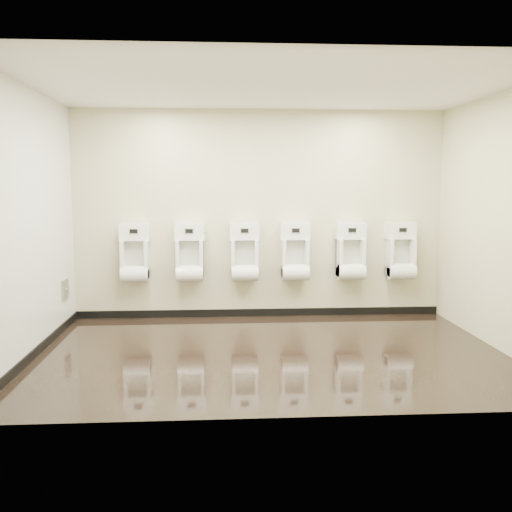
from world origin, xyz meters
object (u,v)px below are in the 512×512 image
(urinal_3, at_px, (295,256))
(urinal_4, at_px, (351,255))
(urinal_2, at_px, (245,256))
(urinal_1, at_px, (190,257))
(urinal_0, at_px, (135,257))
(access_panel, at_px, (65,289))
(urinal_5, at_px, (401,255))

(urinal_3, height_order, urinal_4, same)
(urinal_2, bearing_deg, urinal_1, 180.00)
(urinal_1, bearing_deg, urinal_4, 0.00)
(urinal_1, distance_m, urinal_2, 0.73)
(urinal_0, xyz_separation_m, urinal_4, (2.90, 0.00, 0.00))
(urinal_1, height_order, urinal_3, same)
(urinal_0, distance_m, urinal_4, 2.90)
(urinal_0, bearing_deg, urinal_3, 0.00)
(access_panel, xyz_separation_m, urinal_3, (2.95, 0.41, 0.35))
(urinal_2, distance_m, urinal_4, 1.44)
(urinal_2, height_order, urinal_4, same)
(access_panel, xyz_separation_m, urinal_1, (1.54, 0.41, 0.35))
(urinal_0, relative_size, urinal_3, 1.00)
(access_panel, bearing_deg, urinal_3, 8.00)
(urinal_2, xyz_separation_m, urinal_3, (0.68, 0.00, 0.00))
(urinal_5, bearing_deg, urinal_3, 180.00)
(urinal_2, bearing_deg, urinal_0, 180.00)
(access_panel, height_order, urinal_5, urinal_5)
(urinal_4, xyz_separation_m, urinal_5, (0.69, 0.00, 0.00))
(urinal_3, bearing_deg, urinal_0, 180.00)
(access_panel, bearing_deg, urinal_2, 10.36)
(urinal_4, bearing_deg, urinal_1, 180.00)
(access_panel, bearing_deg, urinal_1, 15.10)
(urinal_4, distance_m, urinal_5, 0.69)
(access_panel, height_order, urinal_1, urinal_1)
(urinal_1, height_order, urinal_5, same)
(access_panel, relative_size, urinal_2, 0.33)
(urinal_1, relative_size, urinal_3, 1.00)
(urinal_1, xyz_separation_m, urinal_3, (1.41, 0.00, 0.00))
(urinal_0, height_order, urinal_3, same)
(urinal_0, distance_m, urinal_1, 0.72)
(urinal_0, bearing_deg, urinal_5, 0.00)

